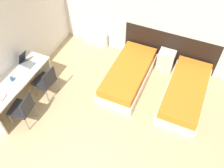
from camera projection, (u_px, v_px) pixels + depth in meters
wall_back at (142, 12)px, 6.15m from camera, size 5.47×0.05×2.70m
wall_left at (16, 35)px, 5.54m from camera, size 0.05×4.96×2.70m
headboard_panel at (169, 49)px, 6.54m from camera, size 2.47×0.03×0.98m
bed_near_window at (129, 75)px, 6.30m from camera, size 0.92×2.04×0.45m
bed_near_door at (185, 93)px, 5.91m from camera, size 0.92×2.04×0.45m
nightstand at (166, 60)px, 6.57m from camera, size 0.42×0.36×0.55m
radiator at (95, 38)px, 7.26m from camera, size 0.76×0.12×0.45m
desk at (17, 85)px, 5.59m from camera, size 0.61×1.85×0.77m
chair_near_laptop at (46, 81)px, 5.80m from camera, size 0.48×0.48×0.86m
chair_near_notebook at (23, 108)px, 5.28m from camera, size 0.50×0.50×0.86m
laptop at (26, 62)px, 5.73m from camera, size 0.34×0.23×0.32m
mug at (12, 79)px, 5.40m from camera, size 0.08×0.08×0.09m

